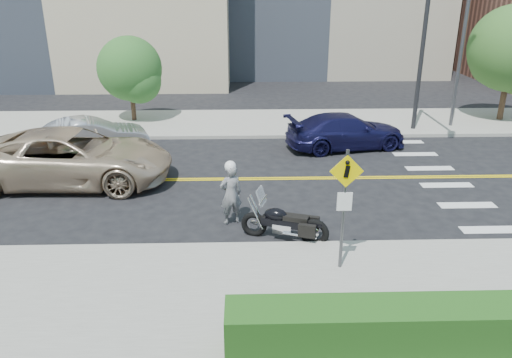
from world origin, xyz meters
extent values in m
plane|color=black|center=(0.00, 0.00, 0.00)|extent=(120.00, 120.00, 0.00)
cube|color=#9E9B91|center=(0.00, -7.50, 0.07)|extent=(60.00, 5.00, 0.15)
cube|color=#9E9B91|center=(0.00, 7.50, 0.07)|extent=(60.00, 5.00, 0.15)
cube|color=#235619|center=(6.00, -9.30, 0.65)|extent=(9.00, 0.90, 1.00)
cylinder|color=#4C4C51|center=(12.00, 6.50, 4.15)|extent=(0.16, 0.16, 8.00)
cylinder|color=black|center=(10.00, 6.00, 3.65)|extent=(0.20, 0.20, 7.00)
cylinder|color=#4C4C51|center=(4.20, -6.30, 1.65)|extent=(0.08, 0.08, 3.00)
cube|color=#F9D800|center=(4.20, -6.33, 2.65)|extent=(0.78, 0.03, 0.78)
cube|color=white|center=(4.20, -6.33, 1.90)|extent=(0.35, 0.03, 0.45)
imported|color=silver|center=(1.51, -3.53, 0.91)|extent=(0.78, 0.64, 1.82)
sphere|color=white|center=(1.51, -3.53, 1.78)|extent=(0.33, 0.33, 0.33)
imported|color=#C6AE91|center=(-4.09, -0.18, 0.95)|extent=(6.94, 3.34, 1.91)
imported|color=#B8BAC1|center=(-4.33, 2.92, 0.76)|extent=(4.89, 3.13, 1.52)
imported|color=#171643|center=(6.26, 3.55, 0.74)|extent=(5.42, 3.08, 1.48)
cylinder|color=#382619|center=(-3.61, 8.00, 1.74)|extent=(0.23, 0.23, 3.48)
sphere|color=#255C1D|center=(-3.61, 8.00, 2.71)|extent=(3.13, 3.13, 3.13)
cylinder|color=#382619|center=(14.95, 7.57, 2.34)|extent=(0.28, 0.28, 4.69)
sphere|color=#2E5E1D|center=(14.95, 7.57, 3.66)|extent=(4.14, 4.14, 4.14)
camera|label=1|loc=(1.86, -16.78, 6.60)|focal=35.00mm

